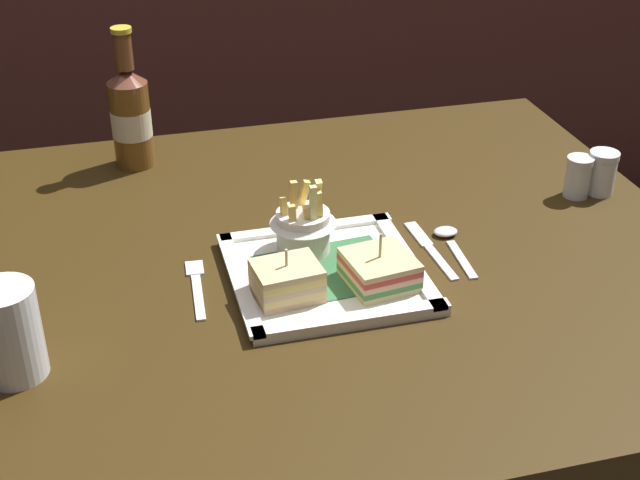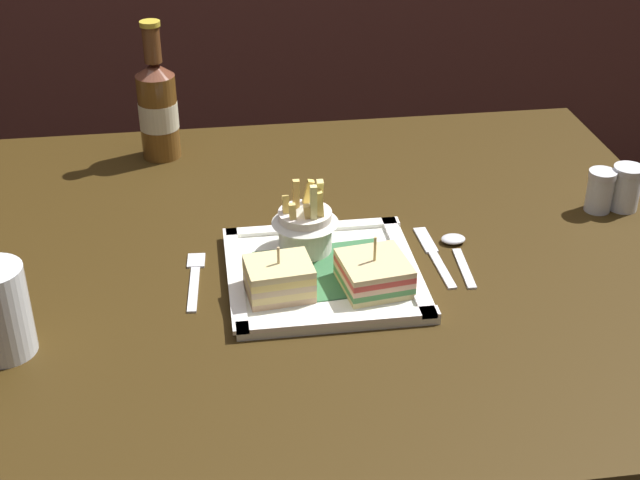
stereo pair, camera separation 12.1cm
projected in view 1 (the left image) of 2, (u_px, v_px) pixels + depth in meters
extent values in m
cube|color=#31220B|center=(315.00, 266.00, 1.27)|extent=(1.11, 0.94, 0.04)
cylinder|color=#2B221B|center=(20.00, 365.00, 1.69)|extent=(0.07, 0.07, 0.72)
cylinder|color=#2F210D|center=(487.00, 294.00, 1.89)|extent=(0.07, 0.07, 0.72)
cube|color=white|center=(325.00, 275.00, 1.20)|extent=(0.25, 0.25, 0.01)
cube|color=#2F6339|center=(325.00, 271.00, 1.20)|extent=(0.19, 0.15, 0.00)
cube|color=white|center=(349.00, 319.00, 1.10)|extent=(0.25, 0.02, 0.01)
cube|color=white|center=(304.00, 228.00, 1.29)|extent=(0.25, 0.02, 0.01)
cube|color=white|center=(239.00, 282.00, 1.17)|extent=(0.02, 0.25, 0.01)
cube|color=white|center=(407.00, 258.00, 1.22)|extent=(0.02, 0.25, 0.01)
cube|color=#DBB081|center=(287.00, 293.00, 1.15)|extent=(0.09, 0.08, 0.01)
cube|color=#EFD07F|center=(287.00, 287.00, 1.14)|extent=(0.09, 0.08, 0.01)
cube|color=#D6B88A|center=(287.00, 281.00, 1.14)|extent=(0.09, 0.08, 0.01)
cube|color=#F4D771|center=(287.00, 275.00, 1.13)|extent=(0.09, 0.08, 0.01)
cube|color=#D6C181|center=(287.00, 268.00, 1.13)|extent=(0.09, 0.08, 0.01)
cylinder|color=tan|center=(287.00, 273.00, 1.13)|extent=(0.00, 0.00, 0.07)
cube|color=#D2C07B|center=(379.00, 280.00, 1.17)|extent=(0.10, 0.10, 0.01)
cube|color=#4A8746|center=(379.00, 275.00, 1.17)|extent=(0.10, 0.10, 0.01)
cube|color=#E4B187|center=(379.00, 270.00, 1.16)|extent=(0.10, 0.10, 0.01)
cube|color=#C94439|center=(380.00, 265.00, 1.16)|extent=(0.10, 0.10, 0.01)
cube|color=#D3B880|center=(380.00, 259.00, 1.16)|extent=(0.10, 0.10, 0.01)
cylinder|color=tan|center=(380.00, 259.00, 1.16)|extent=(0.00, 0.00, 0.07)
cylinder|color=silver|center=(303.00, 232.00, 1.23)|extent=(0.07, 0.07, 0.06)
cone|color=white|center=(303.00, 214.00, 1.22)|extent=(0.09, 0.09, 0.03)
cube|color=#DDB760|center=(308.00, 221.00, 1.20)|extent=(0.01, 0.01, 0.05)
cube|color=#E3C059|center=(284.00, 216.00, 1.21)|extent=(0.01, 0.02, 0.05)
cube|color=#E6C262|center=(293.00, 222.00, 1.20)|extent=(0.01, 0.01, 0.05)
cube|color=#D7BA59|center=(316.00, 213.00, 1.20)|extent=(0.01, 0.01, 0.07)
cube|color=#E6B95F|center=(293.00, 205.00, 1.22)|extent=(0.01, 0.01, 0.07)
cube|color=#E9C354|center=(302.00, 201.00, 1.24)|extent=(0.02, 0.01, 0.06)
cube|color=#F3DF7C|center=(318.00, 202.00, 1.21)|extent=(0.01, 0.03, 0.08)
cube|color=#E7DF88|center=(313.00, 212.00, 1.19)|extent=(0.01, 0.01, 0.08)
cylinder|color=brown|center=(132.00, 124.00, 1.47)|extent=(0.07, 0.07, 0.14)
cone|color=brown|center=(126.00, 76.00, 1.43)|extent=(0.07, 0.07, 0.02)
cylinder|color=brown|center=(123.00, 51.00, 1.41)|extent=(0.03, 0.03, 0.06)
cylinder|color=gold|center=(121.00, 30.00, 1.39)|extent=(0.03, 0.03, 0.01)
cylinder|color=beige|center=(132.00, 123.00, 1.47)|extent=(0.07, 0.07, 0.05)
cylinder|color=silver|center=(9.00, 332.00, 1.00)|extent=(0.07, 0.07, 0.11)
cylinder|color=silver|center=(14.00, 355.00, 1.02)|extent=(0.07, 0.07, 0.05)
cube|color=silver|center=(198.00, 297.00, 1.16)|extent=(0.02, 0.11, 0.00)
cube|color=silver|center=(195.00, 269.00, 1.22)|extent=(0.03, 0.04, 0.00)
cube|color=silver|center=(441.00, 262.00, 1.23)|extent=(0.02, 0.09, 0.00)
cube|color=silver|center=(419.00, 234.00, 1.30)|extent=(0.02, 0.07, 0.00)
cube|color=silver|center=(462.00, 260.00, 1.24)|extent=(0.02, 0.10, 0.00)
ellipsoid|color=silver|center=(447.00, 233.00, 1.30)|extent=(0.04, 0.03, 0.01)
cylinder|color=silver|center=(577.00, 180.00, 1.40)|extent=(0.04, 0.04, 0.06)
cylinder|color=white|center=(576.00, 186.00, 1.40)|extent=(0.03, 0.03, 0.03)
cylinder|color=silver|center=(581.00, 161.00, 1.38)|extent=(0.04, 0.04, 0.01)
cylinder|color=silver|center=(601.00, 176.00, 1.40)|extent=(0.04, 0.04, 0.06)
cylinder|color=#2D2619|center=(600.00, 182.00, 1.41)|extent=(0.04, 0.04, 0.03)
cylinder|color=silver|center=(605.00, 155.00, 1.39)|extent=(0.05, 0.05, 0.01)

